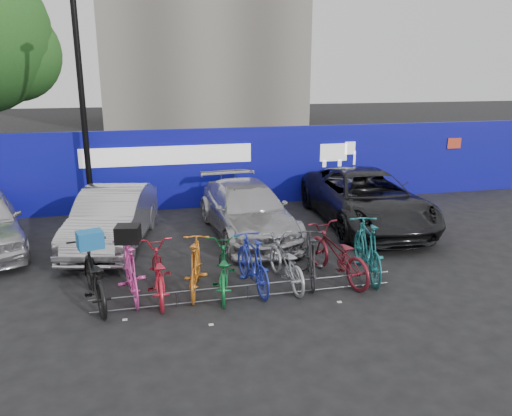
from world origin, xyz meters
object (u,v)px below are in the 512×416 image
object	(u,v)px
bike_rack	(248,291)
car_1	(113,218)
bike_1	(130,270)
bike_6	(285,262)
bike_5	(253,263)
bike_4	(223,269)
car_3	(366,199)
bike_9	(367,249)
lamppost	(82,101)
bike_0	(93,276)
bike_2	(158,272)
bike_7	(311,258)
bike_8	(337,254)
bike_3	(196,266)
car_2	(247,210)

from	to	relation	value
bike_rack	car_1	bearing A→B (deg)	124.78
car_1	bike_1	world-z (taller)	car_1
bike_6	bike_5	bearing A→B (deg)	-0.76
bike_4	bike_1	bearing A→B (deg)	2.53
car_3	bike_9	world-z (taller)	car_3
car_1	bike_1	bearing A→B (deg)	-69.83
bike_5	car_3	bearing A→B (deg)	-146.01
bike_rack	bike_5	distance (m)	0.60
bike_6	bike_9	bearing A→B (deg)	175.13
bike_6	bike_9	xyz separation A→B (m)	(1.72, 0.01, 0.13)
lamppost	bike_0	size ratio (longest dim) A/B	3.02
bike_4	bike_5	xyz separation A→B (m)	(0.58, 0.03, 0.06)
car_3	bike_2	size ratio (longest dim) A/B	2.80
lamppost	bike_9	bearing A→B (deg)	-43.63
bike_7	bike_8	distance (m)	0.55
bike_9	bike_rack	bearing A→B (deg)	20.61
bike_7	bike_2	bearing A→B (deg)	14.50
bike_4	bike_7	world-z (taller)	bike_7
bike_3	bike_9	xyz separation A→B (m)	(3.47, -0.06, 0.07)
car_2	bike_2	bearing A→B (deg)	-130.44
bike_9	bike_0	bearing A→B (deg)	9.98
lamppost	car_3	world-z (taller)	lamppost
lamppost	bike_4	size ratio (longest dim) A/B	3.37
bike_1	bike_7	size ratio (longest dim) A/B	1.08
bike_2	bike_7	distance (m)	2.98
car_2	bike_7	bearing A→B (deg)	-82.63
car_3	bike_5	size ratio (longest dim) A/B	2.94
bike_0	bike_7	world-z (taller)	bike_0
bike_2	bike_9	xyz separation A→B (m)	(4.18, 0.01, 0.10)
bike_4	bike_7	xyz separation A→B (m)	(1.78, 0.10, 0.02)
bike_8	bike_9	distance (m)	0.65
car_1	bike_9	size ratio (longest dim) A/B	2.08
car_2	bike_rack	bearing A→B (deg)	-105.64
car_3	bike_3	world-z (taller)	car_3
bike_5	bike_6	distance (m)	0.68
car_2	bike_6	distance (m)	3.17
car_3	bike_0	size ratio (longest dim) A/B	2.60
car_3	bike_3	distance (m)	5.92
bike_rack	bike_3	distance (m)	1.11
bike_4	bike_6	size ratio (longest dim) A/B	1.02
bike_5	bike_7	distance (m)	1.21
bike_rack	bike_7	world-z (taller)	bike_7
bike_3	bike_6	size ratio (longest dim) A/B	0.98
car_2	bike_8	size ratio (longest dim) A/B	2.23
car_3	bike_4	distance (m)	5.61
bike_7	bike_8	world-z (taller)	bike_8
bike_2	bike_3	xyz separation A→B (m)	(0.71, 0.08, 0.03)
car_2	bike_1	bearing A→B (deg)	-136.82
bike_9	bike_3	bearing A→B (deg)	8.81
bike_1	bike_3	xyz separation A→B (m)	(1.19, -0.05, -0.01)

